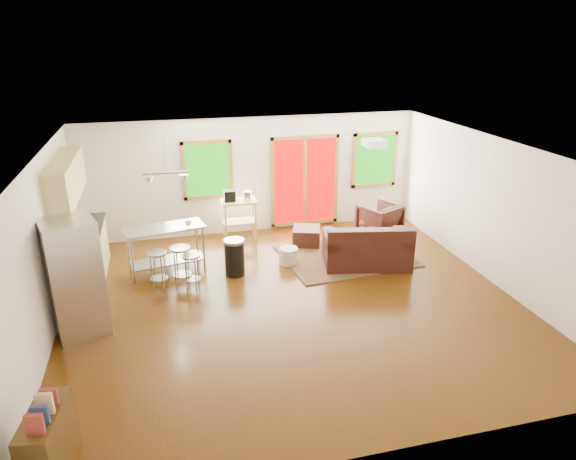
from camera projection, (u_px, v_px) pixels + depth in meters
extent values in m
cube|color=#351C05|center=(292.00, 302.00, 8.77)|extent=(7.50, 7.00, 0.02)
cube|color=white|center=(293.00, 151.00, 7.82)|extent=(7.50, 7.00, 0.02)
cube|color=white|center=(253.00, 176.00, 11.46)|extent=(7.50, 0.02, 2.60)
cube|color=white|center=(42.00, 254.00, 7.43)|extent=(0.02, 7.00, 2.60)
cube|color=white|center=(496.00, 212.00, 9.15)|extent=(0.02, 7.00, 2.60)
cube|color=white|center=(382.00, 354.00, 5.12)|extent=(7.50, 0.02, 2.60)
cube|color=#13570B|center=(208.00, 170.00, 11.11)|extent=(0.94, 0.02, 1.14)
cube|color=olive|center=(206.00, 142.00, 10.89)|extent=(1.10, 0.05, 0.08)
cube|color=olive|center=(209.00, 197.00, 11.34)|extent=(1.10, 0.05, 0.08)
cube|color=olive|center=(184.00, 172.00, 11.00)|extent=(0.08, 0.05, 1.30)
cube|color=olive|center=(231.00, 169.00, 11.23)|extent=(0.08, 0.05, 1.30)
cube|color=#B30001|center=(305.00, 181.00, 11.76)|extent=(1.44, 0.02, 1.94)
cube|color=olive|center=(305.00, 137.00, 11.40)|extent=(1.60, 0.05, 0.08)
cube|color=olive|center=(304.00, 222.00, 12.13)|extent=(1.60, 0.05, 0.08)
cube|color=olive|center=(272.00, 183.00, 11.59)|extent=(0.08, 0.05, 2.10)
cube|color=olive|center=(336.00, 179.00, 11.94)|extent=(0.08, 0.05, 2.10)
cube|color=olive|center=(305.00, 181.00, 11.76)|extent=(0.08, 0.05, 1.94)
cube|color=#13570B|center=(375.00, 160.00, 12.01)|extent=(0.94, 0.02, 1.14)
cube|color=olive|center=(376.00, 134.00, 11.79)|extent=(1.10, 0.05, 0.08)
cube|color=olive|center=(373.00, 185.00, 12.23)|extent=(1.10, 0.05, 0.08)
cube|color=olive|center=(354.00, 161.00, 11.89)|extent=(0.08, 0.05, 1.30)
cube|color=olive|center=(395.00, 159.00, 12.13)|extent=(0.08, 0.05, 1.30)
cube|color=#3D532F|center=(346.00, 256.00, 10.50)|extent=(2.68, 2.16, 0.03)
cube|color=black|center=(366.00, 254.00, 10.08)|extent=(1.80, 1.25, 0.46)
cube|color=black|center=(371.00, 240.00, 9.59)|extent=(1.65, 0.56, 0.42)
cube|color=black|center=(331.00, 239.00, 9.94)|extent=(0.41, 0.96, 0.18)
cube|color=black|center=(403.00, 238.00, 9.99)|extent=(0.41, 0.96, 0.18)
cube|color=black|center=(348.00, 239.00, 10.01)|extent=(0.79, 0.73, 0.13)
cube|color=black|center=(385.00, 238.00, 10.03)|extent=(0.79, 0.73, 0.13)
cube|color=#35250D|center=(357.00, 235.00, 10.61)|extent=(1.04, 0.67, 0.04)
cube|color=#35250D|center=(343.00, 250.00, 10.36)|extent=(0.06, 0.06, 0.36)
cube|color=#35250D|center=(380.00, 245.00, 10.61)|extent=(0.06, 0.06, 0.36)
cube|color=#35250D|center=(334.00, 242.00, 10.75)|extent=(0.06, 0.06, 0.36)
cube|color=#35250D|center=(370.00, 237.00, 11.00)|extent=(0.06, 0.06, 0.36)
imported|color=black|center=(379.00, 218.00, 11.47)|extent=(1.02, 1.00, 0.81)
cube|color=black|center=(306.00, 236.00, 11.04)|extent=(0.72, 0.72, 0.38)
cylinder|color=beige|center=(288.00, 256.00, 10.15)|extent=(0.48, 0.48, 0.33)
imported|color=silver|center=(362.00, 231.00, 10.52)|extent=(0.21, 0.22, 0.18)
sphere|color=red|center=(363.00, 224.00, 10.48)|extent=(0.08, 0.08, 0.07)
sphere|color=red|center=(361.00, 224.00, 10.44)|extent=(0.08, 0.08, 0.07)
sphere|color=red|center=(362.00, 222.00, 10.49)|extent=(0.08, 0.08, 0.07)
imported|color=maroon|center=(371.00, 224.00, 10.69)|extent=(0.24, 0.08, 0.32)
cube|color=tan|center=(86.00, 258.00, 9.34)|extent=(0.60, 2.20, 0.90)
cube|color=black|center=(82.00, 234.00, 9.17)|extent=(0.64, 2.24, 0.04)
cube|color=tan|center=(66.00, 179.00, 8.77)|extent=(0.36, 2.20, 0.70)
cylinder|color=#B7BABC|center=(78.00, 239.00, 8.68)|extent=(0.12, 0.12, 0.18)
cube|color=black|center=(84.00, 221.00, 9.49)|extent=(0.22, 0.18, 0.20)
cube|color=#B7BABC|center=(75.00, 278.00, 7.57)|extent=(0.90, 0.89, 1.81)
cube|color=gray|center=(100.00, 273.00, 7.74)|extent=(0.22, 0.64, 1.77)
cylinder|color=gray|center=(103.00, 269.00, 7.52)|extent=(0.03, 0.03, 1.21)
cylinder|color=gray|center=(96.00, 258.00, 7.87)|extent=(0.03, 0.03, 1.21)
cube|color=#B7BABC|center=(164.00, 228.00, 9.51)|extent=(1.54, 0.85, 0.04)
cube|color=gray|center=(167.00, 260.00, 9.75)|extent=(1.43, 0.76, 0.03)
cylinder|color=gray|center=(133.00, 262.00, 9.23)|extent=(0.05, 0.05, 0.88)
cylinder|color=gray|center=(204.00, 249.00, 9.75)|extent=(0.05, 0.05, 0.88)
cylinder|color=gray|center=(129.00, 253.00, 9.60)|extent=(0.05, 0.05, 0.88)
cylinder|color=gray|center=(197.00, 241.00, 10.13)|extent=(0.05, 0.05, 0.88)
imported|color=white|center=(188.00, 223.00, 9.48)|extent=(0.12, 0.09, 0.11)
cylinder|color=#B7BABC|center=(157.00, 253.00, 8.92)|extent=(0.43, 0.43, 0.04)
cylinder|color=gray|center=(165.00, 270.00, 9.13)|extent=(0.03, 0.03, 0.69)
cylinder|color=gray|center=(155.00, 270.00, 9.15)|extent=(0.03, 0.03, 0.69)
cylinder|color=gray|center=(152.00, 274.00, 8.98)|extent=(0.03, 0.03, 0.69)
cylinder|color=gray|center=(162.00, 275.00, 8.96)|extent=(0.03, 0.03, 0.69)
cylinder|color=gray|center=(159.00, 278.00, 9.10)|extent=(0.40, 0.40, 0.02)
cylinder|color=#B7BABC|center=(180.00, 248.00, 9.03)|extent=(0.43, 0.43, 0.04)
cylinder|color=gray|center=(188.00, 266.00, 9.26)|extent=(0.03, 0.03, 0.72)
cylinder|color=gray|center=(177.00, 266.00, 9.26)|extent=(0.03, 0.03, 0.72)
cylinder|color=gray|center=(175.00, 270.00, 9.08)|extent=(0.03, 0.03, 0.72)
cylinder|color=gray|center=(186.00, 270.00, 9.08)|extent=(0.03, 0.03, 0.72)
cylinder|color=gray|center=(182.00, 274.00, 9.22)|extent=(0.39, 0.39, 0.02)
cylinder|color=#B7BABC|center=(191.00, 256.00, 8.95)|extent=(0.40, 0.40, 0.04)
cylinder|color=gray|center=(198.00, 271.00, 9.15)|extent=(0.03, 0.03, 0.63)
cylinder|color=gray|center=(189.00, 271.00, 9.16)|extent=(0.03, 0.03, 0.63)
cylinder|color=gray|center=(186.00, 275.00, 9.00)|extent=(0.03, 0.03, 0.63)
cylinder|color=gray|center=(196.00, 275.00, 8.99)|extent=(0.03, 0.03, 0.63)
cylinder|color=gray|center=(193.00, 279.00, 9.11)|extent=(0.36, 0.36, 0.01)
cylinder|color=black|center=(235.00, 258.00, 9.63)|extent=(0.48, 0.48, 0.66)
cylinder|color=#B7BABC|center=(234.00, 241.00, 9.50)|extent=(0.50, 0.50, 0.05)
cube|color=tan|center=(239.00, 201.00, 11.04)|extent=(0.76, 0.49, 0.04)
cube|color=tan|center=(240.00, 221.00, 11.21)|extent=(0.71, 0.46, 0.03)
cube|color=tan|center=(226.00, 225.00, 10.96)|extent=(0.04, 0.04, 0.90)
cube|color=tan|center=(256.00, 222.00, 11.10)|extent=(0.04, 0.04, 0.90)
cube|color=tan|center=(224.00, 219.00, 11.31)|extent=(0.04, 0.04, 0.90)
cube|color=tan|center=(253.00, 216.00, 11.45)|extent=(0.04, 0.04, 0.90)
cube|color=black|center=(230.00, 196.00, 10.95)|extent=(0.24, 0.22, 0.24)
cylinder|color=#B7BABC|center=(247.00, 195.00, 11.04)|extent=(0.17, 0.17, 0.19)
cube|color=#35250D|center=(48.00, 443.00, 5.26)|extent=(0.45, 0.88, 0.74)
cube|color=maroon|center=(35.00, 424.00, 4.83)|extent=(0.17, 0.07, 0.22)
cube|color=navy|center=(40.00, 415.00, 4.96)|extent=(0.17, 0.07, 0.20)
cube|color=tan|center=(45.00, 404.00, 5.09)|extent=(0.17, 0.07, 0.24)
cube|color=maroon|center=(50.00, 397.00, 5.22)|extent=(0.17, 0.07, 0.19)
cube|color=white|center=(374.00, 143.00, 8.76)|extent=(0.35, 0.35, 0.12)
cylinder|color=gray|center=(164.00, 156.00, 8.85)|extent=(0.02, 0.02, 0.60)
cube|color=gray|center=(166.00, 173.00, 8.96)|extent=(0.80, 0.04, 0.03)
cone|color=#B7BABC|center=(149.00, 181.00, 8.93)|extent=(0.18, 0.18, 0.14)
cone|color=#B7BABC|center=(184.00, 178.00, 9.07)|extent=(0.18, 0.18, 0.14)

